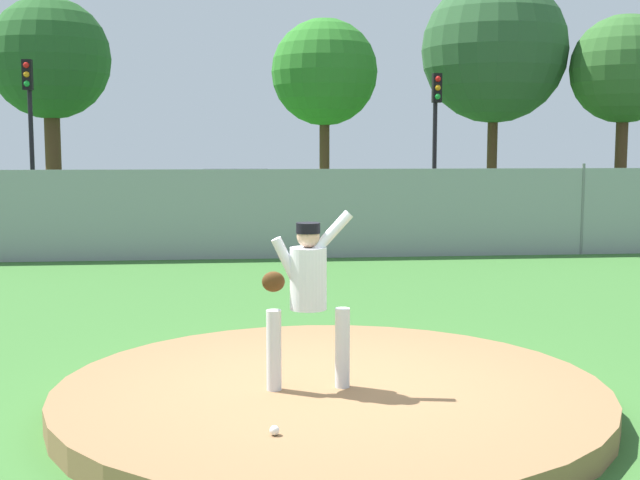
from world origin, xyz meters
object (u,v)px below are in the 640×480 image
object	(u,v)px
parked_car_navy	(233,205)
parked_car_red	(547,203)
traffic_light_near	(30,112)
baseball	(274,430)
traffic_light_far	(436,120)
traffic_cone_orange	(629,219)
pitcher_youth	(307,288)

from	to	relation	value
parked_car_navy	parked_car_red	size ratio (longest dim) A/B	1.00
parked_car_navy	traffic_light_near	bearing A→B (deg)	141.12
baseball	parked_car_navy	distance (m)	15.33
traffic_light_far	parked_car_navy	bearing A→B (deg)	-143.29
baseball	traffic_light_near	bearing A→B (deg)	107.53
traffic_cone_orange	parked_car_red	bearing A→B (deg)	-170.02
parked_car_navy	baseball	bearing A→B (deg)	-88.82
pitcher_youth	baseball	distance (m)	1.49
traffic_cone_orange	traffic_light_near	xyz separation A→B (m)	(-17.13, 3.74, 3.07)
baseball	traffic_cone_orange	size ratio (longest dim) A/B	0.13
pitcher_youth	baseball	world-z (taller)	pitcher_youth
baseball	traffic_light_near	xyz separation A→B (m)	(-6.39, 20.22, 3.07)
baseball	traffic_light_far	world-z (taller)	traffic_light_far
baseball	traffic_light_far	bearing A→B (deg)	73.25
traffic_cone_orange	traffic_light_near	world-z (taller)	traffic_light_near
parked_car_red	traffic_light_near	bearing A→B (deg)	163.95
baseball	parked_car_red	distance (m)	18.00
traffic_light_near	traffic_light_far	world-z (taller)	traffic_light_near
parked_car_navy	traffic_cone_orange	size ratio (longest dim) A/B	7.96
traffic_cone_orange	traffic_light_near	size ratio (longest dim) A/B	0.11
parked_car_navy	traffic_cone_orange	bearing A→B (deg)	5.98
parked_car_red	traffic_light_far	world-z (taller)	traffic_light_far
parked_car_navy	parked_car_red	distance (m)	8.52
pitcher_youth	traffic_light_far	bearing A→B (deg)	73.23
pitcher_youth	traffic_cone_orange	xyz separation A→B (m)	(10.40, 15.31, -0.86)
parked_car_red	traffic_light_far	distance (m)	5.14
pitcher_youth	parked_car_red	world-z (taller)	pitcher_youth
baseball	traffic_cone_orange	xyz separation A→B (m)	(10.74, 16.48, 0.00)
traffic_light_near	traffic_light_far	xyz separation A→B (m)	(12.42, -0.16, -0.20)
traffic_light_near	traffic_light_far	bearing A→B (deg)	-0.75
parked_car_red	traffic_cone_orange	world-z (taller)	parked_car_red
pitcher_youth	traffic_cone_orange	bearing A→B (deg)	55.81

